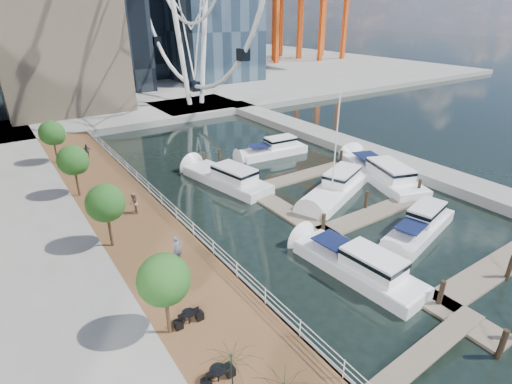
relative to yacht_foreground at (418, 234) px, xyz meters
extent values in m
plane|color=black|center=(-9.21, -3.78, 0.00)|extent=(520.00, 520.00, 0.00)
cube|color=brown|center=(-18.21, 11.22, 0.50)|extent=(6.00, 60.00, 1.00)
cube|color=#595954|center=(-15.21, 11.22, 0.50)|extent=(0.25, 60.00, 1.00)
cube|color=gray|center=(-9.21, 98.22, 0.50)|extent=(200.00, 114.00, 1.00)
cube|color=gray|center=(10.79, 16.22, 0.50)|extent=(4.00, 60.00, 1.00)
cube|color=gray|center=(4.79, 48.22, 0.50)|extent=(14.00, 12.00, 1.00)
cube|color=#6D6051|center=(-6.21, 6.22, 0.10)|extent=(2.00, 32.00, 0.20)
cube|color=#6D6051|center=(-0.21, -5.78, 0.10)|extent=(12.00, 2.00, 0.20)
cube|color=#6D6051|center=(-0.21, 4.22, 0.10)|extent=(12.00, 2.00, 0.20)
cube|color=#6D6051|center=(-0.21, 14.22, 0.10)|extent=(12.00, 2.00, 0.20)
cylinder|color=white|center=(2.29, 48.22, 14.00)|extent=(0.80, 0.80, 26.00)
cylinder|color=white|center=(7.29, 48.22, 14.00)|extent=(0.80, 0.80, 26.00)
cylinder|color=#3F2B1C|center=(-20.61, 0.22, 2.20)|extent=(0.20, 0.20, 2.40)
sphere|color=#265B1E|center=(-20.61, 0.22, 4.30)|extent=(2.60, 2.60, 2.60)
cylinder|color=#3F2B1C|center=(-20.61, 10.22, 2.20)|extent=(0.20, 0.20, 2.40)
sphere|color=#265B1E|center=(-20.61, 10.22, 4.30)|extent=(2.60, 2.60, 2.60)
cylinder|color=#3F2B1C|center=(-20.61, 20.22, 2.20)|extent=(0.20, 0.20, 2.40)
sphere|color=#265B1E|center=(-20.61, 20.22, 4.30)|extent=(2.60, 2.60, 2.60)
cylinder|color=#3F2B1C|center=(-20.61, 30.22, 2.20)|extent=(0.20, 0.20, 2.40)
sphere|color=#265B1E|center=(-20.61, 30.22, 4.30)|extent=(2.60, 2.60, 2.60)
imported|color=#535C6E|center=(-17.60, 5.85, 1.93)|extent=(0.72, 0.51, 1.86)
imported|color=gray|center=(-17.69, 14.02, 1.89)|extent=(0.87, 1.01, 1.78)
imported|color=#2F343B|center=(-17.52, 30.12, 1.77)|extent=(0.94, 0.47, 1.54)
imported|color=#0D321D|center=(-19.81, -4.71, 2.18)|extent=(2.77, 2.81, 2.36)
camera|label=1|loc=(-25.73, -15.14, 16.10)|focal=28.00mm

